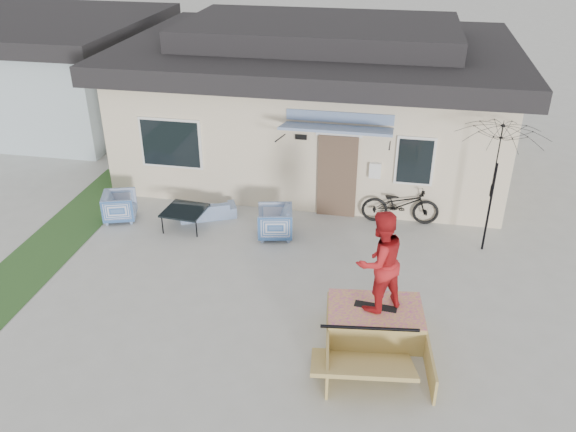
% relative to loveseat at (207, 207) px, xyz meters
% --- Properties ---
extents(ground, '(90.00, 90.00, 0.00)m').
position_rel_loveseat_xyz_m(ground, '(2.11, -3.75, -0.27)').
color(ground, '#B2B2AB').
rests_on(ground, ground).
extents(grass_strip, '(1.40, 8.00, 0.01)m').
position_rel_loveseat_xyz_m(grass_strip, '(-3.09, -1.75, -0.27)').
color(grass_strip, '#294D22').
rests_on(grass_strip, ground).
extents(house, '(10.80, 8.49, 4.10)m').
position_rel_loveseat_xyz_m(house, '(2.11, 4.24, 1.67)').
color(house, beige).
rests_on(house, ground).
extents(neighbor_house, '(8.60, 7.60, 3.50)m').
position_rel_loveseat_xyz_m(neighbor_house, '(-8.39, 6.25, 1.51)').
color(neighbor_house, '#A4B6BF').
rests_on(neighbor_house, ground).
extents(loveseat, '(1.44, 0.94, 0.54)m').
position_rel_loveseat_xyz_m(loveseat, '(0.00, 0.00, 0.00)').
color(loveseat, '#255091').
rests_on(loveseat, ground).
extents(armchair_left, '(0.90, 0.93, 0.77)m').
position_rel_loveseat_xyz_m(armchair_left, '(-2.07, -0.50, 0.11)').
color(armchair_left, '#255091').
rests_on(armchair_left, ground).
extents(armchair_right, '(0.88, 0.92, 0.81)m').
position_rel_loveseat_xyz_m(armchair_right, '(1.83, -0.61, 0.13)').
color(armchair_right, '#255091').
rests_on(armchair_right, ground).
extents(coffee_table, '(1.02, 1.02, 0.46)m').
position_rel_loveseat_xyz_m(coffee_table, '(-0.37, -0.58, -0.04)').
color(coffee_table, black).
rests_on(coffee_table, ground).
extents(bicycle, '(1.90, 0.78, 1.19)m').
position_rel_loveseat_xyz_m(bicycle, '(4.68, 0.63, 0.32)').
color(bicycle, black).
rests_on(bicycle, ground).
extents(patio_umbrella, '(2.29, 2.18, 2.20)m').
position_rel_loveseat_xyz_m(patio_umbrella, '(6.56, -0.30, 1.48)').
color(patio_umbrella, black).
rests_on(patio_umbrella, ground).
extents(skate_ramp, '(1.93, 2.42, 0.56)m').
position_rel_loveseat_xyz_m(skate_ramp, '(4.34, -3.74, 0.01)').
color(skate_ramp, '#AC904C').
rests_on(skate_ramp, ground).
extents(skateboard, '(0.77, 0.26, 0.05)m').
position_rel_loveseat_xyz_m(skateboard, '(4.33, -3.68, 0.31)').
color(skateboard, black).
rests_on(skateboard, skate_ramp).
extents(skater, '(1.17, 1.14, 1.89)m').
position_rel_loveseat_xyz_m(skater, '(4.33, -3.68, 1.28)').
color(skater, red).
rests_on(skater, skateboard).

